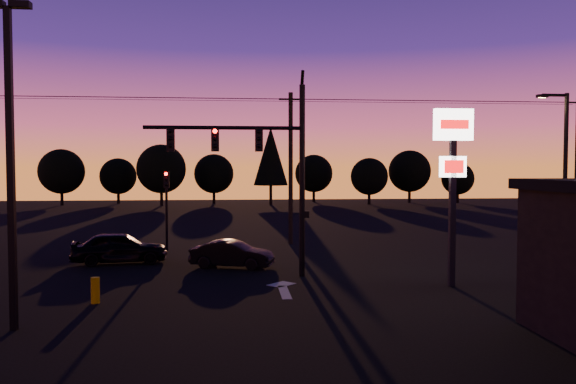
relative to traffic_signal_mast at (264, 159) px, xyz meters
name	(u,v)px	position (x,y,z in m)	size (l,w,h in m)	color
ground	(273,299)	(0.10, -3.99, -4.94)	(120.00, 120.00, 0.00)	black
lane_arrow	(283,288)	(0.60, -2.33, -4.93)	(1.20, 3.10, 0.01)	beige
traffic_signal_mast	(264,159)	(0.00, 0.00, 0.00)	(6.79, 0.52, 8.58)	black
secondary_signal	(166,199)	(-4.90, 7.49, -2.07)	(0.30, 0.31, 4.35)	black
parking_lot_light	(10,142)	(-7.40, -6.99, 0.33)	(1.25, 0.30, 9.14)	black
pylon_sign	(453,158)	(7.10, -2.49, -0.02)	(1.50, 0.28, 6.80)	black
streetlight	(563,171)	(14.01, 1.51, -0.52)	(1.55, 0.35, 8.00)	black
utility_pole_1	(291,167)	(2.10, 10.01, -0.34)	(1.40, 0.26, 9.00)	black
power_wires	(291,100)	(2.10, 10.01, 3.63)	(36.00, 1.22, 0.07)	black
bollard	(95,290)	(-5.89, -4.02, -4.50)	(0.29, 0.29, 0.87)	#D8B200
tree_0	(61,171)	(-21.90, 46.01, -0.88)	(5.36, 5.36, 6.74)	black
tree_1	(118,176)	(-15.90, 49.01, -1.50)	(4.54, 4.54, 5.71)	black
tree_2	(161,169)	(-9.90, 44.01, -0.57)	(5.77, 5.78, 7.26)	black
tree_3	(214,174)	(-3.90, 48.01, -1.19)	(4.95, 4.95, 6.22)	black
tree_4	(271,156)	(3.10, 45.01, 0.99)	(4.18, 4.18, 9.50)	black
tree_5	(314,173)	(9.10, 50.01, -1.19)	(4.95, 4.95, 6.22)	black
tree_6	(369,177)	(15.10, 44.01, -1.50)	(4.54, 4.54, 5.71)	black
tree_7	(410,171)	(21.10, 47.01, -0.88)	(5.36, 5.36, 6.74)	black
tree_8	(458,179)	(27.10, 46.01, -1.82)	(4.12, 4.12, 5.19)	black
car_left	(120,247)	(-6.68, 3.95, -4.18)	(1.78, 4.43, 1.51)	black
car_mid	(232,254)	(-1.35, 2.29, -4.32)	(1.30, 3.74, 1.23)	black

